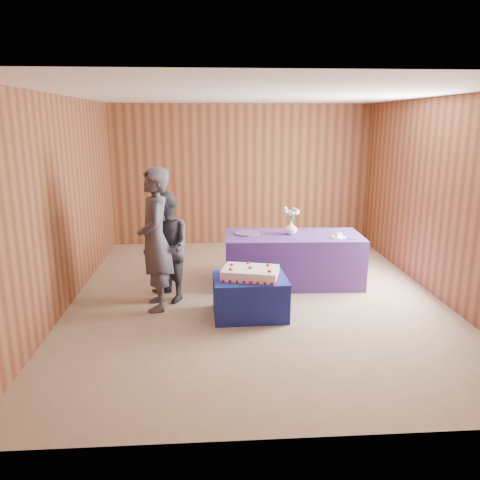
{
  "coord_description": "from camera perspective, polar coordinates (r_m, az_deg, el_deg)",
  "views": [
    {
      "loc": [
        -0.63,
        -6.08,
        2.38
      ],
      "look_at": [
        -0.22,
        0.1,
        0.79
      ],
      "focal_mm": 35.0,
      "sensor_mm": 36.0,
      "label": 1
    }
  ],
  "objects": [
    {
      "name": "knife",
      "position": [
        6.81,
        12.93,
        0.15
      ],
      "size": [
        0.25,
        0.11,
        0.0
      ],
      "primitive_type": "cube",
      "rotation": [
        0.0,
        0.0,
        -0.36
      ],
      "color": "silver",
      "rests_on": "serving_table"
    },
    {
      "name": "flower_spray",
      "position": [
        6.88,
        6.28,
        3.53
      ],
      "size": [
        0.24,
        0.24,
        0.19
      ],
      "color": "#286227",
      "rests_on": "vase"
    },
    {
      "name": "cake_slice",
      "position": [
        6.85,
        11.94,
        0.67
      ],
      "size": [
        0.09,
        0.08,
        0.09
      ],
      "rotation": [
        0.0,
        0.0,
        0.25
      ],
      "color": "white",
      "rests_on": "plate"
    },
    {
      "name": "room_shell",
      "position": [
        6.14,
        2.1,
        8.95
      ],
      "size": [
        5.04,
        6.04,
        2.72
      ],
      "color": "brown",
      "rests_on": "ground"
    },
    {
      "name": "guest_right",
      "position": [
        6.3,
        -8.95,
        -0.89
      ],
      "size": [
        0.87,
        0.91,
        1.49
      ],
      "primitive_type": "imported",
      "rotation": [
        0.0,
        0.0,
        -0.98
      ],
      "color": "#363640",
      "rests_on": "ground"
    },
    {
      "name": "guest_left",
      "position": [
        6.01,
        -10.31,
        0.01
      ],
      "size": [
        0.53,
        0.73,
        1.83
      ],
      "primitive_type": "imported",
      "rotation": [
        0.0,
        0.0,
        -1.42
      ],
      "color": "#3D3B45",
      "rests_on": "ground"
    },
    {
      "name": "vase",
      "position": [
        6.93,
        6.22,
        1.48
      ],
      "size": [
        0.19,
        0.19,
        0.19
      ],
      "primitive_type": "imported",
      "rotation": [
        0.0,
        0.0,
        -0.04
      ],
      "color": "white",
      "rests_on": "serving_table"
    },
    {
      "name": "cake_table",
      "position": [
        5.89,
        1.21,
        -6.86
      ],
      "size": [
        0.92,
        0.72,
        0.5
      ],
      "primitive_type": "cube",
      "rotation": [
        0.0,
        0.0,
        0.02
      ],
      "color": "navy",
      "rests_on": "ground"
    },
    {
      "name": "ground",
      "position": [
        6.56,
        1.95,
        -6.92
      ],
      "size": [
        6.0,
        6.0,
        0.0
      ],
      "primitive_type": "plane",
      "color": "gray",
      "rests_on": "ground"
    },
    {
      "name": "serving_table",
      "position": [
        7.02,
        6.45,
        -2.34
      ],
      "size": [
        2.03,
        0.97,
        0.75
      ],
      "primitive_type": "cube",
      "rotation": [
        0.0,
        0.0,
        -0.03
      ],
      "color": "#4C2E7E",
      "rests_on": "ground"
    },
    {
      "name": "platter",
      "position": [
        6.93,
        0.92,
        0.82
      ],
      "size": [
        0.46,
        0.46,
        0.02
      ],
      "primitive_type": "cylinder",
      "rotation": [
        0.0,
        0.0,
        0.28
      ],
      "color": "#604F9F",
      "rests_on": "serving_table"
    },
    {
      "name": "sheet_cake",
      "position": [
        5.77,
        1.27,
        -4.03
      ],
      "size": [
        0.8,
        0.63,
        0.16
      ],
      "rotation": [
        0.0,
        0.0,
        -0.25
      ],
      "color": "white",
      "rests_on": "cake_table"
    },
    {
      "name": "plate",
      "position": [
        6.86,
        11.92,
        0.34
      ],
      "size": [
        0.25,
        0.25,
        0.01
      ],
      "primitive_type": "cylinder",
      "rotation": [
        0.0,
        0.0,
        -0.19
      ],
      "color": "white",
      "rests_on": "serving_table"
    }
  ]
}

